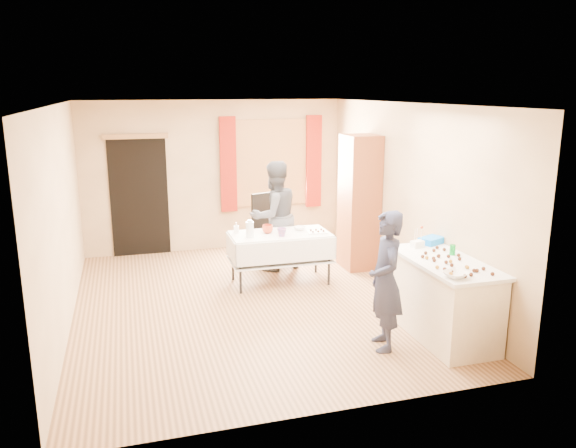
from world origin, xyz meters
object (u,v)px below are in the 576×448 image
object	(u,v)px
party_table	(280,253)
girl	(386,281)
counter	(442,298)
chair	(270,241)
woman	(274,216)
cabinet	(359,202)

from	to	relation	value
party_table	girl	xyz separation A→B (m)	(0.52, -2.36, 0.32)
counter	party_table	size ratio (longest dim) A/B	1.03
chair	party_table	bearing A→B (deg)	-115.80
counter	party_table	world-z (taller)	counter
counter	chair	distance (m)	3.58
counter	girl	bearing A→B (deg)	-173.16
girl	woman	bearing A→B (deg)	-161.17
chair	girl	distance (m)	3.52
counter	woman	bearing A→B (deg)	112.46
cabinet	counter	bearing A→B (deg)	-92.15
chair	woman	distance (m)	0.70
cabinet	party_table	world-z (taller)	cabinet
party_table	chair	world-z (taller)	chair
chair	counter	bearing A→B (deg)	-90.05
cabinet	counter	size ratio (longest dim) A/B	1.39
counter	chair	bearing A→B (deg)	109.01
chair	woman	xyz separation A→B (m)	(-0.04, -0.46, 0.52)
counter	woman	distance (m)	3.19
girl	woman	size ratio (longest dim) A/B	0.90
cabinet	woman	distance (m)	1.35
cabinet	party_table	distance (m)	1.57
chair	woman	world-z (taller)	woman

